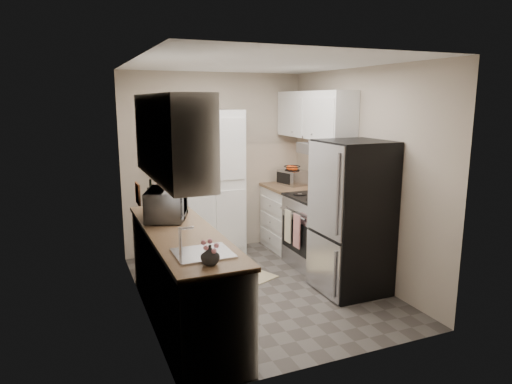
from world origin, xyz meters
TOP-DOWN VIEW (x-y plane):
  - ground at (0.00, 0.00)m, footprint 3.20×3.20m
  - room_shell at (-0.02, -0.01)m, footprint 2.64×3.24m
  - pantry_cabinet at (-0.20, 1.32)m, footprint 0.90×0.55m
  - base_cabinet_left at (-0.99, -0.43)m, footprint 0.60×2.30m
  - countertop_left at (-0.99, -0.43)m, footprint 0.63×2.33m
  - base_cabinet_right at (0.99, 1.19)m, footprint 0.60×0.80m
  - countertop_right at (0.99, 1.19)m, footprint 0.63×0.83m
  - electric_range at (0.97, 0.39)m, footprint 0.71×0.78m
  - refrigerator at (0.94, -0.41)m, footprint 0.70×0.72m
  - microwave at (-1.02, 0.06)m, footprint 0.55×0.66m
  - wine_bottle at (-1.10, 0.50)m, footprint 0.08×0.08m
  - flower_vase at (-1.01, -1.40)m, footprint 0.15×0.15m
  - cutting_board at (-0.81, 0.58)m, footprint 0.10×0.20m
  - toaster_oven at (1.06, 1.26)m, footprint 0.37×0.43m
  - fruit_basket at (1.04, 1.24)m, footprint 0.26×0.26m
  - kitchen_mat at (-0.05, 0.51)m, footprint 0.81×0.97m

SIDE VIEW (x-z plane):
  - ground at x=0.00m, z-range 0.00..0.00m
  - kitchen_mat at x=-0.05m, z-range 0.00..0.01m
  - base_cabinet_left at x=-0.99m, z-range 0.00..0.88m
  - base_cabinet_right at x=0.99m, z-range 0.00..0.88m
  - electric_range at x=0.97m, z-range -0.09..1.04m
  - refrigerator at x=0.94m, z-range 0.00..1.70m
  - countertop_left at x=-0.99m, z-range 0.88..0.92m
  - countertop_right at x=0.99m, z-range 0.88..0.92m
  - flower_vase at x=-1.01m, z-range 0.92..1.07m
  - pantry_cabinet at x=-0.20m, z-range 0.00..2.00m
  - toaster_oven at x=1.06m, z-range 0.92..1.14m
  - cutting_board at x=-0.81m, z-range 0.92..1.19m
  - microwave at x=-1.02m, z-range 0.92..1.23m
  - wine_bottle at x=-1.10m, z-range 0.92..1.24m
  - fruit_basket at x=1.04m, z-range 1.14..1.23m
  - room_shell at x=-0.02m, z-range 0.37..2.89m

